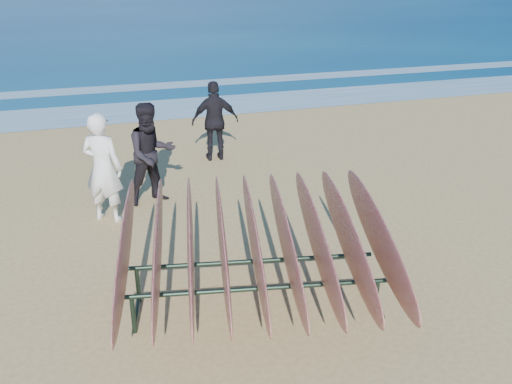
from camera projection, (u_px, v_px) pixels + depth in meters
ground at (273, 274)px, 7.69m from camera, size 120.00×120.00×0.00m
ocean at (97, 7)px, 55.99m from camera, size 160.00×160.00×0.00m
foam_near at (164, 109)px, 16.47m from camera, size 160.00×160.00×0.00m
foam_far at (149, 86)px, 19.54m from camera, size 160.00×160.00×0.00m
surfboard_rack at (255, 244)px, 6.58m from camera, size 3.70×3.58×1.54m
person_white at (103, 168)px, 8.99m from camera, size 0.82×0.74×1.88m
person_dark_a at (151, 154)px, 9.70m from camera, size 1.05×0.90×1.86m
person_dark_b at (215, 121)px, 11.92m from camera, size 1.07×0.52×1.76m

